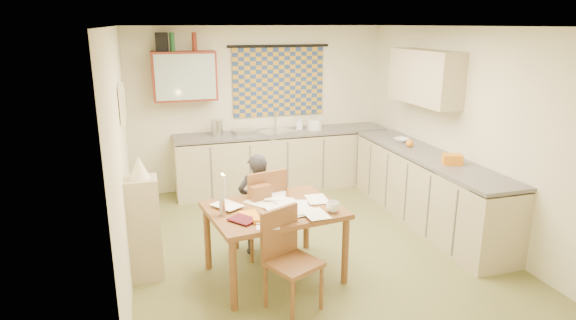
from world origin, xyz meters
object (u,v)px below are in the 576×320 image
object	(u,v)px
counter_right	(426,189)
dining_table	(274,242)
stove	(470,214)
shelf_stand	(144,229)
chair_far	(260,227)
person	(257,204)
counter_back	(282,160)

from	to	relation	value
counter_right	dining_table	distance (m)	2.42
counter_right	dining_table	size ratio (longest dim) A/B	2.09
stove	shelf_stand	bearing A→B (deg)	172.74
shelf_stand	stove	bearing A→B (deg)	-7.26
stove	chair_far	distance (m)	2.38
stove	shelf_stand	xyz separation A→B (m)	(-3.54, 0.45, 0.09)
counter_right	person	world-z (taller)	person
stove	dining_table	world-z (taller)	stove
counter_right	chair_far	world-z (taller)	chair_far
chair_far	counter_right	bearing A→B (deg)	172.77
person	shelf_stand	xyz separation A→B (m)	(-1.22, -0.22, -0.05)
counter_back	stove	world-z (taller)	counter_back
counter_back	stove	distance (m)	3.09
person	shelf_stand	distance (m)	1.24
stove	dining_table	size ratio (longest dim) A/B	0.64
chair_far	shelf_stand	distance (m)	1.28
chair_far	shelf_stand	xyz separation A→B (m)	(-1.25, -0.20, 0.22)
stove	dining_table	bearing A→B (deg)	177.57
chair_far	counter_back	bearing A→B (deg)	-125.79
counter_back	dining_table	bearing A→B (deg)	-107.87
counter_right	stove	size ratio (longest dim) A/B	3.28
dining_table	shelf_stand	distance (m)	1.32
counter_right	dining_table	xyz separation A→B (m)	(-2.28, -0.80, -0.07)
shelf_stand	counter_back	bearing A→B (deg)	47.28
person	counter_back	bearing A→B (deg)	-107.29
counter_back	person	bearing A→B (deg)	-113.31
stove	dining_table	xyz separation A→B (m)	(-2.28, 0.10, -0.07)
counter_back	stove	size ratio (longest dim) A/B	3.67
person	counter_right	bearing A→B (deg)	-168.45
stove	shelf_stand	size ratio (longest dim) A/B	0.84
stove	shelf_stand	world-z (taller)	shelf_stand
counter_right	dining_table	world-z (taller)	counter_right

